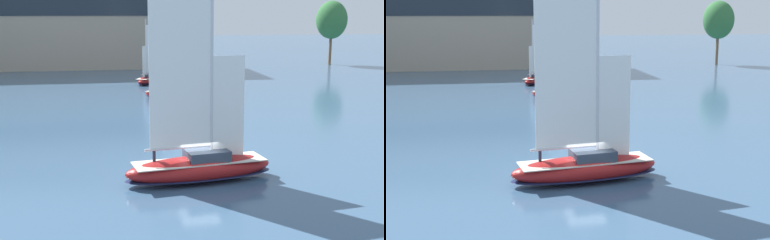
% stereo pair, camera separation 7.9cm
% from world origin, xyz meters
% --- Properties ---
extents(ground_plane, '(400.00, 400.00, 0.00)m').
position_xyz_m(ground_plane, '(0.00, 0.00, 0.00)').
color(ground_plane, '#385675').
extents(waterfront_building, '(42.84, 16.64, 21.68)m').
position_xyz_m(waterfront_building, '(-14.79, 74.76, 10.88)').
color(waterfront_building, tan).
rests_on(waterfront_building, ground).
extents(tree_shore_center, '(6.18, 6.18, 12.73)m').
position_xyz_m(tree_shore_center, '(39.59, 70.21, 8.91)').
color(tree_shore_center, brown).
rests_on(tree_shore_center, ground).
extents(sailboat_main, '(10.13, 4.17, 13.52)m').
position_xyz_m(sailboat_main, '(0.01, 0.00, 1.07)').
color(sailboat_main, maroon).
rests_on(sailboat_main, ground).
extents(sailboat_moored_mid_channel, '(6.11, 6.68, 9.76)m').
position_xyz_m(sailboat_moored_mid_channel, '(1.63, 31.30, 0.82)').
color(sailboat_moored_mid_channel, maroon).
rests_on(sailboat_moored_mid_channel, ground).
extents(sailboat_moored_far_slip, '(4.58, 7.13, 9.55)m').
position_xyz_m(sailboat_moored_far_slip, '(0.63, 47.54, 0.80)').
color(sailboat_moored_far_slip, maroon).
rests_on(sailboat_moored_far_slip, ground).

